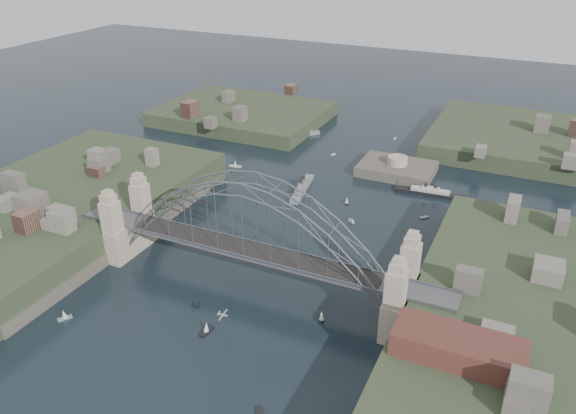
# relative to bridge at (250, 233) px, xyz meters

# --- Properties ---
(ground) EXTENTS (500.00, 500.00, 0.00)m
(ground) POSITION_rel_bridge_xyz_m (0.00, 0.00, -12.32)
(ground) COLOR black
(ground) RESTS_ON ground
(bridge) EXTENTS (84.00, 13.80, 24.60)m
(bridge) POSITION_rel_bridge_xyz_m (0.00, 0.00, 0.00)
(bridge) COLOR #4D4D50
(bridge) RESTS_ON ground
(shore_west) EXTENTS (50.50, 90.00, 12.00)m
(shore_west) POSITION_rel_bridge_xyz_m (-57.32, 0.00, -10.35)
(shore_west) COLOR #2F3B24
(shore_west) RESTS_ON ground
(shore_east) EXTENTS (50.50, 90.00, 12.00)m
(shore_east) POSITION_rel_bridge_xyz_m (57.32, 0.00, -10.35)
(shore_east) COLOR #2F3B24
(shore_east) RESTS_ON ground
(headland_nw) EXTENTS (60.00, 45.00, 9.00)m
(headland_nw) POSITION_rel_bridge_xyz_m (-55.00, 95.00, -11.82)
(headland_nw) COLOR #2F3B24
(headland_nw) RESTS_ON ground
(headland_ne) EXTENTS (70.00, 55.00, 9.50)m
(headland_ne) POSITION_rel_bridge_xyz_m (50.00, 110.00, -11.57)
(headland_ne) COLOR #2F3B24
(headland_ne) RESTS_ON ground
(fort_island) EXTENTS (22.00, 16.00, 9.40)m
(fort_island) POSITION_rel_bridge_xyz_m (12.00, 70.00, -12.66)
(fort_island) COLOR #4E483C
(fort_island) RESTS_ON ground
(wharf_shed) EXTENTS (20.00, 8.00, 4.00)m
(wharf_shed) POSITION_rel_bridge_xyz_m (44.00, -14.00, -2.32)
(wharf_shed) COLOR #592D26
(wharf_shed) RESTS_ON shore_east
(naval_cruiser_near) EXTENTS (5.40, 18.50, 5.50)m
(naval_cruiser_near) POSITION_rel_bridge_xyz_m (-8.97, 46.72, -11.47)
(naval_cruiser_near) COLOR gray
(naval_cruiser_near) RESTS_ON ground
(naval_cruiser_far) EXTENTS (11.90, 12.68, 5.16)m
(naval_cruiser_far) POSITION_rel_bridge_xyz_m (-28.22, 87.74, -11.52)
(naval_cruiser_far) COLOR gray
(naval_cruiser_far) RESTS_ON ground
(ocean_liner) EXTENTS (19.41, 3.95, 4.73)m
(ocean_liner) POSITION_rel_bridge_xyz_m (24.54, 59.17, -11.59)
(ocean_liner) COLOR black
(ocean_liner) RESTS_ON ground
(aeroplane) EXTENTS (1.76, 3.27, 0.47)m
(aeroplane) POSITION_rel_bridge_xyz_m (5.05, -19.87, -4.72)
(aeroplane) COLOR #B1B3B9
(small_boat_a) EXTENTS (2.68, 2.26, 0.45)m
(small_boat_a) POSITION_rel_bridge_xyz_m (-21.87, 14.18, -12.17)
(small_boat_a) COLOR beige
(small_boat_a) RESTS_ON ground
(small_boat_b) EXTENTS (2.05, 1.60, 1.43)m
(small_boat_b) POSITION_rel_bridge_xyz_m (9.84, 34.96, -12.03)
(small_boat_b) COLOR beige
(small_boat_b) RESTS_ON ground
(small_boat_c) EXTENTS (1.45, 3.53, 2.38)m
(small_boat_c) POSITION_rel_bridge_xyz_m (-0.28, -17.29, -11.64)
(small_boat_c) COLOR beige
(small_boat_c) RESTS_ON ground
(small_boat_d) EXTENTS (2.29, 2.25, 0.45)m
(small_boat_d) POSITION_rel_bridge_xyz_m (26.20, 44.92, -12.17)
(small_boat_d) COLOR beige
(small_boat_d) RESTS_ON ground
(small_boat_e) EXTENTS (3.99, 1.78, 2.38)m
(small_boat_e) POSITION_rel_bridge_xyz_m (-34.92, 53.79, -11.70)
(small_boat_e) COLOR beige
(small_boat_e) RESTS_ON ground
(small_boat_f) EXTENTS (1.56, 1.62, 2.38)m
(small_boat_f) POSITION_rel_bridge_xyz_m (5.37, 44.07, -11.31)
(small_boat_f) COLOR beige
(small_boat_f) RESTS_ON ground
(small_boat_h) EXTENTS (1.15, 2.05, 0.45)m
(small_boat_h) POSITION_rel_bridge_xyz_m (-10.75, 75.89, -12.17)
(small_boat_h) COLOR beige
(small_boat_h) RESTS_ON ground
(small_boat_i) EXTENTS (2.69, 1.27, 0.45)m
(small_boat_i) POSITION_rel_bridge_xyz_m (35.95, 9.78, -12.17)
(small_boat_i) COLOR beige
(small_boat_i) RESTS_ON ground
(small_boat_j) EXTENTS (2.30, 2.75, 2.38)m
(small_boat_j) POSITION_rel_bridge_xyz_m (-27.21, -25.63, -11.52)
(small_boat_j) COLOR beige
(small_boat_j) RESTS_ON ground
(small_boat_k) EXTENTS (0.71, 2.12, 0.45)m
(small_boat_k) POSITION_rel_bridge_xyz_m (3.41, 99.19, -12.17)
(small_boat_k) COLOR beige
(small_boat_k) RESTS_ON ground
(small_boat_l) EXTENTS (2.70, 2.71, 2.38)m
(small_boat_l) POSITION_rel_bridge_xyz_m (-36.33, 29.17, -11.55)
(small_boat_l) COLOR beige
(small_boat_l) RESTS_ON ground
(small_boat_m) EXTENTS (1.54, 1.79, 2.38)m
(small_boat_m) POSITION_rel_bridge_xyz_m (17.88, -5.02, -11.34)
(small_boat_m) COLOR beige
(small_boat_m) RESTS_ON ground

